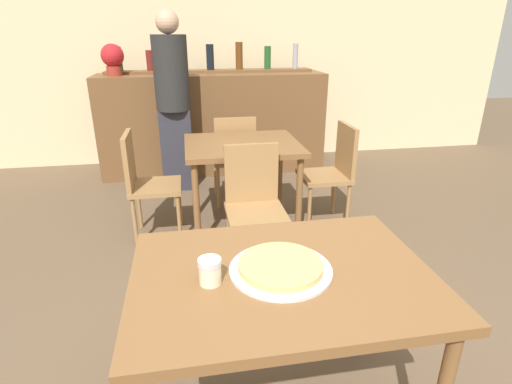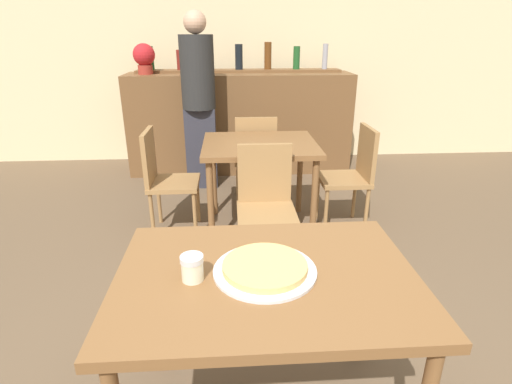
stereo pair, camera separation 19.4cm
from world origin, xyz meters
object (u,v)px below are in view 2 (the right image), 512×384
Objects in this scene: chair_far_side_back at (255,154)px; potted_plant at (144,57)px; pizza_tray at (265,268)px; cheese_shaker at (192,268)px; person_standing at (199,96)px; chair_far_side_left at (164,175)px; chair_far_side_right at (353,171)px; chair_far_side_front at (266,200)px.

potted_plant reaches higher than chair_far_side_back.
cheese_shaker is (-0.26, -0.03, 0.03)m from pizza_tray.
chair_far_side_back reaches higher than pizza_tray.
potted_plant is (-0.61, 0.53, 0.36)m from person_standing.
chair_far_side_left and chair_far_side_right have the same top height.
pizza_tray is at bearing -73.18° from potted_plant.
chair_far_side_front is at bearing -125.45° from chair_far_side_left.
person_standing reaches higher than chair_far_side_right.
chair_far_side_right is at bearing -39.47° from potted_plant.
chair_far_side_left is 2.29× the size of pizza_tray.
chair_far_side_left is 1.99m from pizza_tray.
pizza_tray is at bearing 6.53° from cheese_shaker.
chair_far_side_front is 1.00× the size of chair_far_side_left.
chair_far_side_front is 0.49× the size of person_standing.
potted_plant is at bearing -129.47° from chair_far_side_right.
chair_far_side_left reaches higher than pizza_tray.
chair_far_side_right is 1.77m from person_standing.
chair_far_side_front is at bearing -54.55° from chair_far_side_right.
chair_far_side_right is 0.49× the size of person_standing.
potted_plant reaches higher than chair_far_side_right.
chair_far_side_left is 1.95m from cheese_shaker.
chair_far_side_front is 2.67× the size of potted_plant.
chair_far_side_front is 1.00× the size of chair_far_side_back.
person_standing is at bearing 108.56° from chair_far_side_front.
chair_far_side_back is at bearing 90.00° from chair_far_side_front.
potted_plant is (-0.78, 3.49, 0.52)m from cheese_shaker.
chair_far_side_left is at bearing -102.40° from person_standing.
chair_far_side_front is 0.96m from chair_far_side_left.
chair_far_side_back is 2.29× the size of pizza_tray.
pizza_tray is (-0.90, -1.85, 0.28)m from chair_far_side_right.
pizza_tray is at bearing -81.64° from person_standing.
chair_far_side_front reaches higher than cheese_shaker.
chair_far_side_right is at bearing -90.00° from chair_far_side_left.
chair_far_side_right is at bearing 64.00° from pizza_tray.
chair_far_side_left is 1.20m from person_standing.
person_standing is at bearing -12.40° from chair_far_side_left.
cheese_shaker is at bearing 81.16° from chair_far_side_back.
chair_far_side_right is (0.78, -0.56, 0.00)m from chair_far_side_back.
potted_plant reaches higher than pizza_tray.
cheese_shaker is 2.96m from person_standing.
cheese_shaker is 0.29× the size of potted_plant.
chair_far_side_back reaches higher than cheese_shaker.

